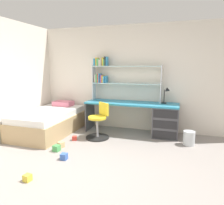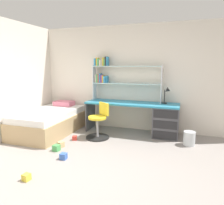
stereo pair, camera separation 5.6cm
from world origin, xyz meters
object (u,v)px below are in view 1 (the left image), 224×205
object	(u,v)px
toy_block_yellow_2	(27,178)
toy_block_natural_4	(61,145)
toy_block_green_0	(56,148)
toy_block_red_3	(74,138)
toy_block_blue_1	(64,157)
desk_lamp	(167,93)
waste_bin	(189,138)
desk	(156,118)
bed_platform	(49,122)
swivel_chair	(98,124)
bookshelf_hutch	(115,74)

from	to	relation	value
toy_block_yellow_2	toy_block_natural_4	size ratio (longest dim) A/B	0.86
toy_block_green_0	toy_block_red_3	world-z (taller)	toy_block_green_0
toy_block_green_0	toy_block_blue_1	size ratio (longest dim) A/B	1.08
desk_lamp	toy_block_yellow_2	bearing A→B (deg)	-122.91
waste_bin	toy_block_red_3	bearing A→B (deg)	-168.34
toy_block_blue_1	desk	bearing A→B (deg)	52.62
bed_platform	waste_bin	distance (m)	3.18
swivel_chair	desk_lamp	bearing A→B (deg)	25.51
swivel_chair	bed_platform	distance (m)	1.26
waste_bin	toy_block_yellow_2	bearing A→B (deg)	-135.94
desk_lamp	toy_block_yellow_2	xyz separation A→B (m)	(-1.71, -2.64, -0.95)
toy_block_blue_1	toy_block_red_3	xyz separation A→B (m)	(-0.27, 0.90, -0.01)
swivel_chair	waste_bin	size ratio (longest dim) A/B	2.74
bed_platform	toy_block_yellow_2	distance (m)	2.18
waste_bin	toy_block_blue_1	bearing A→B (deg)	-146.41
bookshelf_hutch	desk_lamp	xyz separation A→B (m)	(1.26, -0.09, -0.39)
desk	toy_block_blue_1	size ratio (longest dim) A/B	20.46
toy_block_green_0	toy_block_yellow_2	bearing A→B (deg)	-79.57
toy_block_blue_1	toy_block_red_3	size ratio (longest dim) A/B	1.15
desk	toy_block_green_0	size ratio (longest dim) A/B	18.94
bookshelf_hutch	bed_platform	distance (m)	1.96
bookshelf_hutch	waste_bin	distance (m)	2.24
bed_platform	toy_block_natural_4	size ratio (longest dim) A/B	16.49
toy_block_green_0	toy_block_red_3	size ratio (longest dim) A/B	1.24
desk_lamp	swivel_chair	world-z (taller)	desk_lamp
waste_bin	toy_block_green_0	world-z (taller)	waste_bin
bookshelf_hutch	swivel_chair	size ratio (longest dim) A/B	2.17
desk	waste_bin	bearing A→B (deg)	-29.38
swivel_chair	toy_block_green_0	bearing A→B (deg)	-117.56
desk	swivel_chair	xyz separation A→B (m)	(-1.20, -0.58, -0.11)
swivel_chair	waste_bin	world-z (taller)	swivel_chair
swivel_chair	toy_block_green_0	size ratio (longest dim) A/B	6.84
toy_block_green_0	desk_lamp	bearing A→B (deg)	40.28
desk_lamp	toy_block_yellow_2	size ratio (longest dim) A/B	3.97
desk	swivel_chair	distance (m)	1.33
bookshelf_hutch	toy_block_blue_1	xyz separation A→B (m)	(-0.32, -1.97, -1.33)
toy_block_green_0	toy_block_blue_1	world-z (taller)	toy_block_green_0
toy_block_yellow_2	toy_block_natural_4	distance (m)	1.23
desk_lamp	toy_block_red_3	world-z (taller)	desk_lamp
desk	waste_bin	world-z (taller)	desk
swivel_chair	toy_block_natural_4	world-z (taller)	swivel_chair
toy_block_natural_4	waste_bin	bearing A→B (deg)	21.00
swivel_chair	toy_block_blue_1	size ratio (longest dim) A/B	7.39
desk_lamp	toy_block_natural_4	bearing A→B (deg)	-143.31
bed_platform	waste_bin	world-z (taller)	bed_platform
desk	toy_block_natural_4	size ratio (longest dim) A/B	19.45
toy_block_yellow_2	bookshelf_hutch	bearing A→B (deg)	80.70
waste_bin	toy_block_yellow_2	distance (m)	3.08
desk	toy_block_red_3	bearing A→B (deg)	-151.49
toy_block_red_3	toy_block_yellow_2	bearing A→B (deg)	-85.13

